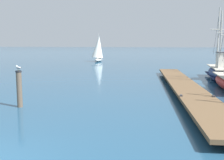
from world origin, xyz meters
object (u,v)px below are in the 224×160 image
at_px(mooring_piling, 19,88).
at_px(distant_sailboat, 98,49).
at_px(perched_seagull, 18,68).
at_px(fishing_boat_0, 220,71).

distance_m(mooring_piling, distant_sailboat, 33.44).
xyz_separation_m(mooring_piling, perched_seagull, (0.01, -0.00, 1.01)).
bearing_deg(fishing_boat_0, mooring_piling, -131.81).
height_order(fishing_boat_0, distant_sailboat, fishing_boat_0).
bearing_deg(mooring_piling, fishing_boat_0, 48.19).
bearing_deg(distant_sailboat, perched_seagull, -82.96).
relative_size(mooring_piling, perched_seagull, 4.91).
height_order(mooring_piling, perched_seagull, perched_seagull).
relative_size(fishing_boat_0, perched_seagull, 21.24).
bearing_deg(distant_sailboat, fishing_boat_0, -51.85).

